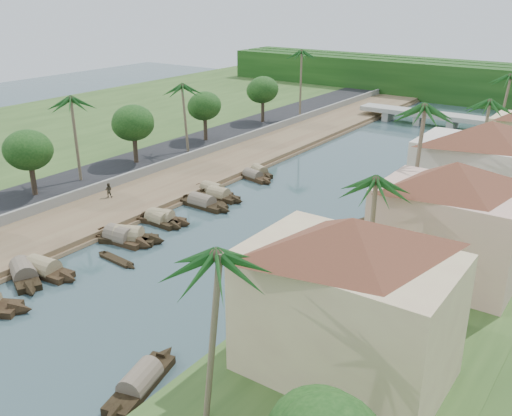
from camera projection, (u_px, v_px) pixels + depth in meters
The scene contains 40 objects.
ground at pixel (147, 288), 47.36m from camera, with size 220.00×220.00×0.00m, color #344A4E.
left_bank at pixel (170, 184), 71.04m from camera, with size 10.00×180.00×0.80m, color brown.
right_bank at pixel (452, 252), 52.27m from camera, with size 16.00×180.00×1.20m, color #2C481D.
road at pixel (123, 170), 75.47m from camera, with size 8.00×180.00×1.40m, color black.
retaining_wall at pixel (146, 171), 72.94m from camera, with size 0.40×180.00×1.10m, color gray.
far_left_fill at pixel (6, 141), 89.64m from camera, with size 45.00×220.00×1.35m, color #2C481D.
treeline at pixel (481, 84), 122.30m from camera, with size 120.00×14.00×8.00m.
bridge at pixel (436, 117), 101.73m from camera, with size 28.00×4.00×2.40m.
building_near at pixel (348, 297), 33.37m from camera, with size 14.85×14.85×10.20m.
building_mid at pixel (450, 220), 45.15m from camera, with size 14.11×14.11×9.70m.
building_far at pixel (484, 171), 56.29m from camera, with size 15.59×15.59×10.20m.
sampan_3 at pixel (24, 274), 48.82m from camera, with size 8.41×5.14×2.27m.
sampan_4 at pixel (43, 269), 49.52m from camera, with size 8.09×2.58×2.26m.
sampan_5 at pixel (129, 238), 55.81m from camera, with size 7.70×4.95×2.41m.
sampan_6 at pixel (120, 237), 55.85m from camera, with size 8.16×2.49×2.38m.
sampan_7 at pixel (158, 220), 60.15m from camera, with size 7.28×1.90×1.96m.
sampan_8 at pixel (162, 219), 60.29m from camera, with size 7.25×3.41×2.19m.
sampan_9 at pixel (202, 203), 64.76m from camera, with size 8.52×2.00×2.15m.
sampan_10 at pixel (212, 191), 68.62m from camera, with size 7.60×2.06×2.09m.
sampan_11 at pixel (219, 196), 67.08m from camera, with size 7.21×1.93×2.08m.
sampan_12 at pixel (253, 176), 73.98m from camera, with size 7.34×2.89×1.78m.
sampan_13 at pixel (259, 172), 75.69m from camera, with size 6.43×4.18×1.84m.
sampan_14 at pixel (140, 382), 35.38m from camera, with size 3.57×8.50×2.05m.
sampan_15 at pixel (285, 280), 47.71m from camera, with size 3.33×7.04×1.90m.
sampan_16 at pixel (382, 217), 60.72m from camera, with size 4.63×8.81×2.16m.
canoe_1 at pixel (116, 260), 51.93m from camera, with size 5.44×1.30×0.87m.
canoe_2 at pixel (220, 203), 65.76m from camera, with size 4.87×3.45×0.77m.
palm_0 at pixel (204, 254), 27.55m from camera, with size 3.20×3.20×11.84m.
palm_1 at pixel (375, 182), 41.22m from camera, with size 3.20×3.20×10.73m.
palm_2 at pixel (421, 110), 49.21m from camera, with size 3.20×3.20×14.13m.
palm_3 at pixel (488, 103), 64.33m from camera, with size 3.20×3.20×11.69m.
palm_5 at pixel (71, 100), 65.91m from camera, with size 3.20×3.20×11.50m.
palm_6 at pixel (185, 87), 78.29m from camera, with size 3.20×3.20×10.85m.
palm_7 at pixel (506, 77), 78.28m from camera, with size 3.20×3.20×12.39m.
palm_8 at pixel (302, 53), 98.68m from camera, with size 3.20×3.20×13.12m.
tree_2 at pixel (29, 151), 62.72m from camera, with size 5.24×5.24×7.32m.
tree_3 at pixel (133, 124), 74.59m from camera, with size 5.48×5.48×7.58m.
tree_4 at pixel (205, 107), 85.76m from camera, with size 4.90×4.90×7.23m.
tree_5 at pixel (263, 90), 97.52m from camera, with size 5.17×5.17×7.64m.
person_far at pixel (109, 190), 65.18m from camera, with size 0.82×0.64×1.70m, color #393528.
Camera 1 is at (31.33, -29.03, 23.33)m, focal length 40.00 mm.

